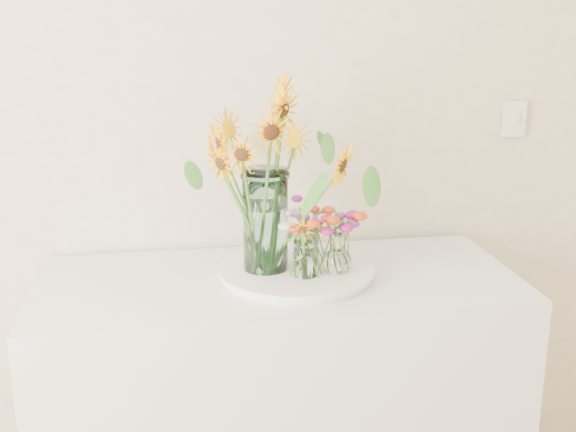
% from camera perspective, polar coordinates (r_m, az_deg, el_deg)
% --- Properties ---
extents(counter, '(1.40, 0.60, 0.90)m').
position_cam_1_polar(counter, '(2.32, -0.73, -15.33)').
color(counter, white).
rests_on(counter, ground_plane).
extents(tray, '(0.43, 0.43, 0.02)m').
position_cam_1_polar(tray, '(2.12, 0.63, -4.53)').
color(tray, white).
rests_on(tray, counter).
extents(mason_jar, '(0.13, 0.13, 0.30)m').
position_cam_1_polar(mason_jar, '(2.06, -1.80, -0.36)').
color(mason_jar, '#A3D1CF').
rests_on(mason_jar, tray).
extents(sunflower_bouquet, '(0.75, 0.75, 0.56)m').
position_cam_1_polar(sunflower_bouquet, '(2.02, -1.84, 3.12)').
color(sunflower_bouquet, '#FFB005').
rests_on(sunflower_bouquet, tray).
extents(small_vase_a, '(0.08, 0.08, 0.11)m').
position_cam_1_polar(small_vase_a, '(2.03, 1.38, -3.39)').
color(small_vase_a, white).
rests_on(small_vase_a, tray).
extents(wildflower_posy_a, '(0.19, 0.19, 0.20)m').
position_cam_1_polar(wildflower_posy_a, '(2.01, 1.39, -2.18)').
color(wildflower_posy_a, '#DF4113').
rests_on(wildflower_posy_a, tray).
extents(small_vase_b, '(0.10, 0.10, 0.12)m').
position_cam_1_polar(small_vase_b, '(2.07, 3.91, -2.92)').
color(small_vase_b, white).
rests_on(small_vase_b, tray).
extents(wildflower_posy_b, '(0.20, 0.20, 0.21)m').
position_cam_1_polar(wildflower_posy_b, '(2.05, 3.93, -1.74)').
color(wildflower_posy_b, '#DF4113').
rests_on(wildflower_posy_b, tray).
extents(small_vase_c, '(0.06, 0.06, 0.10)m').
position_cam_1_polar(small_vase_c, '(2.19, 1.64, -2.07)').
color(small_vase_c, white).
rests_on(small_vase_c, tray).
extents(wildflower_posy_c, '(0.20, 0.20, 0.19)m').
position_cam_1_polar(wildflower_posy_c, '(2.18, 1.65, -0.94)').
color(wildflower_posy_c, '#DF4113').
rests_on(wildflower_posy_c, tray).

